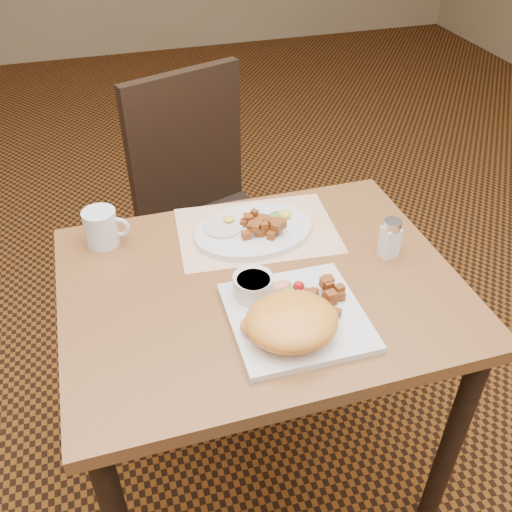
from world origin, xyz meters
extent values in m
plane|color=black|center=(0.00, 0.00, 0.00)|extent=(8.00, 8.00, 0.00)
cube|color=brown|center=(0.00, 0.00, 0.73)|extent=(0.90, 0.70, 0.03)
cylinder|color=black|center=(0.40, -0.30, 0.36)|extent=(0.05, 0.05, 0.71)
cylinder|color=black|center=(-0.40, 0.30, 0.36)|extent=(0.05, 0.05, 0.71)
cylinder|color=black|center=(0.40, 0.30, 0.36)|extent=(0.05, 0.05, 0.71)
cube|color=black|center=(0.04, 0.59, 0.45)|extent=(0.54, 0.54, 0.05)
cylinder|color=black|center=(0.15, 0.82, 0.21)|extent=(0.04, 0.04, 0.42)
cylinder|color=black|center=(0.27, 0.48, 0.21)|extent=(0.04, 0.04, 0.42)
cylinder|color=black|center=(-0.19, 0.70, 0.21)|extent=(0.04, 0.04, 0.42)
cylinder|color=black|center=(-0.07, 0.36, 0.21)|extent=(0.04, 0.04, 0.42)
cube|color=black|center=(-0.02, 0.78, 0.72)|extent=(0.41, 0.18, 0.50)
cube|color=white|center=(0.05, 0.20, 0.75)|extent=(0.42, 0.31, 0.00)
cube|color=silver|center=(0.04, -0.14, 0.76)|extent=(0.28, 0.28, 0.02)
ellipsoid|color=orange|center=(0.01, -0.19, 0.80)|extent=(0.19, 0.17, 0.07)
ellipsoid|color=orange|center=(0.03, -0.21, 0.78)|extent=(0.08, 0.07, 0.03)
ellipsoid|color=orange|center=(-0.05, -0.16, 0.78)|extent=(0.08, 0.07, 0.03)
cylinder|color=silver|center=(-0.03, -0.05, 0.79)|extent=(0.09, 0.09, 0.05)
cylinder|color=beige|center=(-0.03, -0.06, 0.81)|extent=(0.07, 0.07, 0.01)
ellipsoid|color=#387223|center=(0.04, -0.07, 0.77)|extent=(0.04, 0.03, 0.01)
ellipsoid|color=red|center=(0.07, -0.07, 0.78)|extent=(0.03, 0.03, 0.03)
ellipsoid|color=#F28C72|center=(0.03, -0.06, 0.78)|extent=(0.06, 0.04, 0.02)
cylinder|color=white|center=(-0.04, 0.21, 0.77)|extent=(0.10, 0.10, 0.01)
ellipsoid|color=yellow|center=(-0.02, 0.22, 0.78)|extent=(0.03, 0.03, 0.01)
ellipsoid|color=#387223|center=(0.11, 0.22, 0.78)|extent=(0.04, 0.03, 0.01)
ellipsoid|color=yellow|center=(0.13, 0.21, 0.78)|extent=(0.05, 0.04, 0.02)
cube|color=white|center=(0.32, 0.01, 0.79)|extent=(0.04, 0.04, 0.08)
cylinder|color=silver|center=(0.32, 0.01, 0.84)|extent=(0.05, 0.05, 0.02)
cylinder|color=silver|center=(-0.33, 0.26, 0.80)|extent=(0.08, 0.08, 0.09)
torus|color=silver|center=(-0.29, 0.24, 0.80)|extent=(0.06, 0.03, 0.05)
cube|color=brown|center=(0.09, -0.10, 0.77)|extent=(0.03, 0.03, 0.02)
cube|color=brown|center=(0.11, -0.14, 0.77)|extent=(0.03, 0.03, 0.02)
cube|color=brown|center=(0.12, -0.12, 0.78)|extent=(0.02, 0.02, 0.02)
cube|color=brown|center=(0.14, -0.12, 0.78)|extent=(0.03, 0.03, 0.02)
cube|color=brown|center=(0.14, -0.12, 0.78)|extent=(0.02, 0.02, 0.02)
cube|color=brown|center=(0.12, -0.09, 0.79)|extent=(0.02, 0.02, 0.02)
cube|color=brown|center=(0.07, -0.12, 0.79)|extent=(0.03, 0.03, 0.02)
cube|color=brown|center=(0.12, -0.11, 0.77)|extent=(0.03, 0.03, 0.02)
cube|color=brown|center=(0.12, -0.13, 0.79)|extent=(0.02, 0.02, 0.02)
cube|color=brown|center=(0.12, -0.12, 0.78)|extent=(0.03, 0.03, 0.02)
cube|color=brown|center=(0.11, -0.17, 0.78)|extent=(0.03, 0.03, 0.02)
cube|color=brown|center=(0.12, -0.13, 0.77)|extent=(0.02, 0.02, 0.02)
cube|color=brown|center=(0.12, -0.13, 0.77)|extent=(0.02, 0.02, 0.01)
cube|color=brown|center=(0.12, -0.10, 0.79)|extent=(0.02, 0.02, 0.02)
cube|color=brown|center=(0.14, -0.11, 0.79)|extent=(0.02, 0.02, 0.02)
cube|color=brown|center=(0.13, -0.08, 0.79)|extent=(0.02, 0.02, 0.02)
cube|color=brown|center=(0.07, 0.13, 0.78)|extent=(0.03, 0.03, 0.02)
cube|color=brown|center=(0.04, 0.16, 0.78)|extent=(0.02, 0.02, 0.02)
cube|color=brown|center=(0.07, 0.17, 0.79)|extent=(0.02, 0.02, 0.02)
cube|color=brown|center=(0.09, 0.16, 0.79)|extent=(0.02, 0.02, 0.02)
cube|color=brown|center=(0.05, 0.15, 0.79)|extent=(0.02, 0.02, 0.02)
cube|color=brown|center=(0.02, 0.20, 0.78)|extent=(0.02, 0.02, 0.02)
cube|color=brown|center=(0.08, 0.14, 0.80)|extent=(0.03, 0.03, 0.02)
cube|color=brown|center=(0.08, 0.15, 0.79)|extent=(0.02, 0.02, 0.02)
cube|color=brown|center=(0.07, 0.17, 0.79)|extent=(0.03, 0.03, 0.02)
cube|color=brown|center=(0.04, 0.18, 0.78)|extent=(0.03, 0.02, 0.02)
cube|color=brown|center=(0.06, 0.15, 0.78)|extent=(0.02, 0.02, 0.02)
cube|color=brown|center=(0.03, 0.17, 0.78)|extent=(0.03, 0.03, 0.02)
cube|color=brown|center=(0.07, 0.19, 0.78)|extent=(0.02, 0.02, 0.02)
cube|color=brown|center=(0.09, 0.14, 0.80)|extent=(0.03, 0.03, 0.02)
cube|color=brown|center=(0.03, 0.21, 0.78)|extent=(0.03, 0.03, 0.02)
cube|color=brown|center=(0.05, 0.21, 0.79)|extent=(0.02, 0.02, 0.02)
cube|color=brown|center=(0.04, 0.15, 0.78)|extent=(0.03, 0.03, 0.02)
cube|color=brown|center=(0.08, 0.16, 0.78)|extent=(0.03, 0.03, 0.02)
cube|color=brown|center=(0.05, 0.17, 0.79)|extent=(0.03, 0.03, 0.02)
cube|color=brown|center=(0.06, 0.18, 0.79)|extent=(0.02, 0.02, 0.02)
cube|color=brown|center=(0.06, 0.18, 0.79)|extent=(0.03, 0.03, 0.02)
cube|color=brown|center=(0.05, 0.20, 0.78)|extent=(0.03, 0.03, 0.02)
cube|color=brown|center=(0.03, 0.15, 0.80)|extent=(0.03, 0.03, 0.02)
cube|color=brown|center=(0.01, 0.15, 0.78)|extent=(0.02, 0.02, 0.02)
camera|label=1|loc=(-0.30, -0.95, 1.60)|focal=40.00mm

